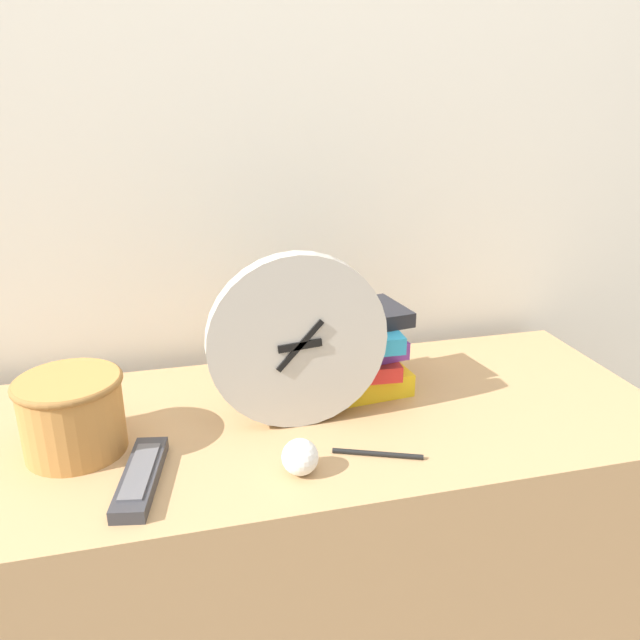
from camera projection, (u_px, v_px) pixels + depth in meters
The scene contains 8 objects.
wall_back at pixel (235, 119), 1.20m from camera, with size 6.00×0.04×2.40m.
desk at pixel (277, 585), 1.20m from camera, with size 1.39×0.52×0.72m.
desk_clock at pixel (298, 342), 1.01m from camera, with size 0.30×0.03×0.30m.
book_stack at pixel (340, 353), 1.15m from camera, with size 0.26×0.21×0.16m.
basket at pixel (72, 412), 0.96m from camera, with size 0.16×0.16×0.12m.
tv_remote at pixel (141, 477), 0.90m from camera, with size 0.08×0.19×0.02m.
crumpled_paper_ball at pixel (300, 457), 0.91m from camera, with size 0.05×0.05×0.05m.
pen at pixel (378, 454), 0.96m from camera, with size 0.13×0.06×0.01m.
Camera 1 is at (-0.15, -0.67, 1.26)m, focal length 35.00 mm.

